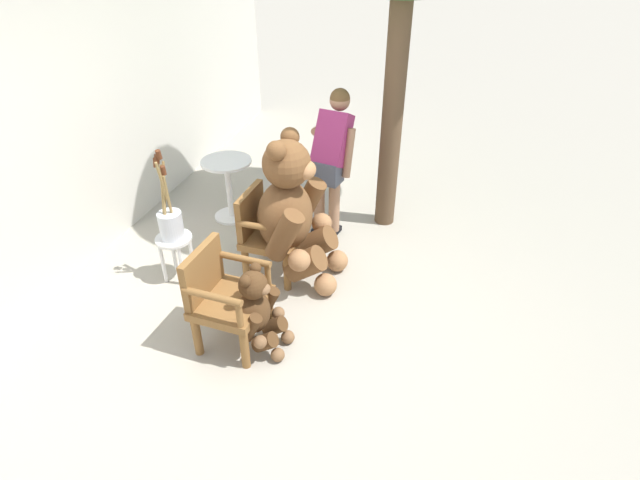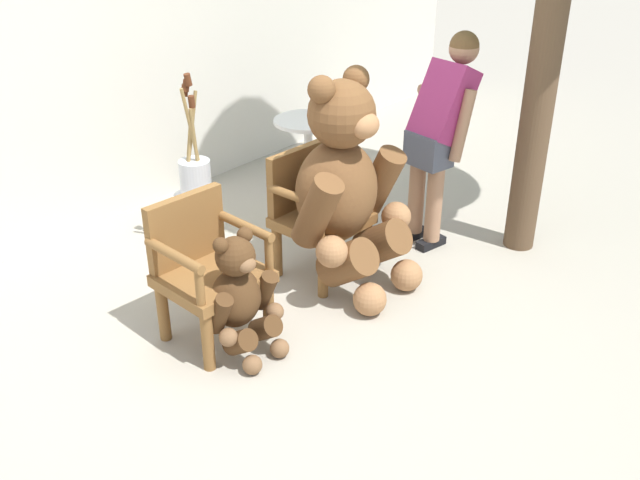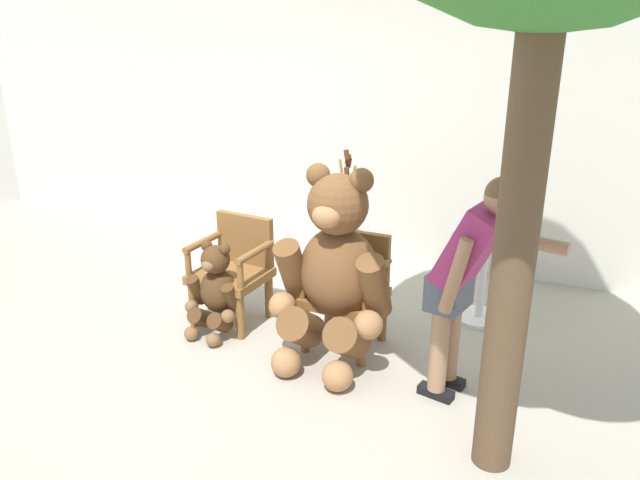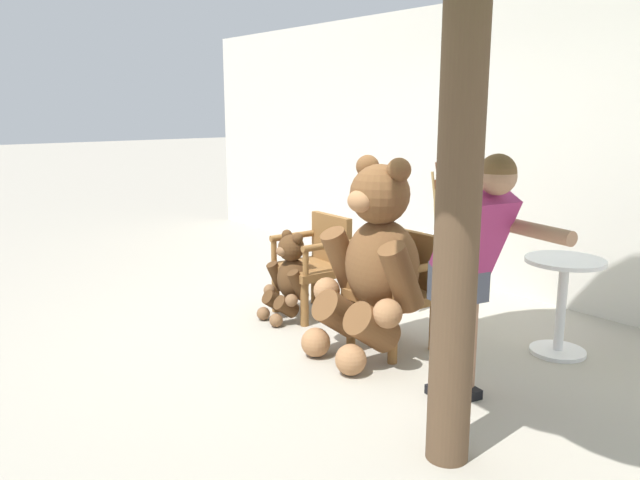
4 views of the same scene
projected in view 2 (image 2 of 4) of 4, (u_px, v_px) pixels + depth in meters
The scene contains 10 objects.
ground_plane at pixel (327, 326), 4.41m from camera, with size 60.00×60.00×0.00m, color #A8A091.
back_wall at pixel (68, 44), 5.11m from camera, with size 10.00×0.16×2.80m, color silver.
wooden_chair_left at pixel (206, 267), 4.14m from camera, with size 0.60×0.56×0.86m.
wooden_chair_right at pixel (315, 210), 4.83m from camera, with size 0.58×0.54×0.86m.
teddy_bear_large at pixel (346, 187), 4.56m from camera, with size 0.87×0.83×1.45m.
teddy_bear_small at pixel (240, 296), 4.02m from camera, with size 0.46×0.45×0.76m.
person_visitor at pixel (441, 124), 5.04m from camera, with size 0.82×0.48×1.54m.
white_stool at pixel (198, 208), 5.10m from camera, with size 0.34×0.34×0.46m.
brush_bucket at pixel (195, 171), 4.97m from camera, with size 0.22×0.22×0.87m.
round_side_table at pixel (308, 151), 5.87m from camera, with size 0.56×0.56×0.72m.
Camera 2 is at (-2.86, -2.29, 2.52)m, focal length 40.00 mm.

